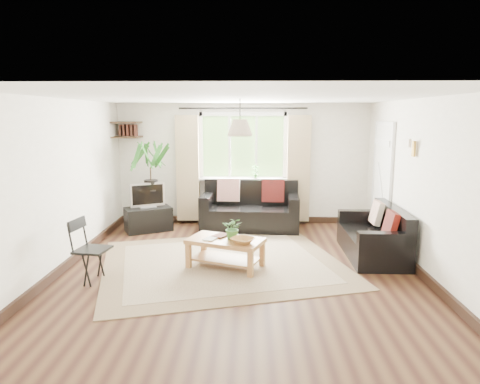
{
  "coord_description": "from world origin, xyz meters",
  "views": [
    {
      "loc": [
        0.16,
        -5.8,
        2.17
      ],
      "look_at": [
        0.0,
        0.4,
        1.05
      ],
      "focal_mm": 32.0,
      "sensor_mm": 36.0,
      "label": 1
    }
  ],
  "objects_px": {
    "sofa_back": "(250,207)",
    "palm_stand": "(151,186)",
    "coffee_table": "(226,253)",
    "sofa_right": "(372,233)",
    "tv_stand": "(148,219)",
    "folding_chair": "(93,251)"
  },
  "relations": [
    {
      "from": "sofa_back",
      "to": "palm_stand",
      "type": "distance_m",
      "value": 1.93
    },
    {
      "from": "sofa_back",
      "to": "palm_stand",
      "type": "height_order",
      "value": "palm_stand"
    },
    {
      "from": "coffee_table",
      "to": "palm_stand",
      "type": "bearing_deg",
      "value": 126.28
    },
    {
      "from": "sofa_right",
      "to": "tv_stand",
      "type": "xyz_separation_m",
      "value": [
        -3.83,
        1.38,
        -0.14
      ]
    },
    {
      "from": "sofa_right",
      "to": "tv_stand",
      "type": "relative_size",
      "value": 1.87
    },
    {
      "from": "sofa_back",
      "to": "tv_stand",
      "type": "relative_size",
      "value": 2.21
    },
    {
      "from": "palm_stand",
      "to": "sofa_back",
      "type": "bearing_deg",
      "value": 2.07
    },
    {
      "from": "coffee_table",
      "to": "tv_stand",
      "type": "distance_m",
      "value": 2.52
    },
    {
      "from": "sofa_back",
      "to": "folding_chair",
      "type": "xyz_separation_m",
      "value": [
        -2.05,
        -2.72,
        -0.01
      ]
    },
    {
      "from": "sofa_right",
      "to": "tv_stand",
      "type": "distance_m",
      "value": 4.07
    },
    {
      "from": "palm_stand",
      "to": "sofa_right",
      "type": "bearing_deg",
      "value": -21.81
    },
    {
      "from": "sofa_back",
      "to": "coffee_table",
      "type": "relative_size",
      "value": 1.76
    },
    {
      "from": "folding_chair",
      "to": "sofa_back",
      "type": "bearing_deg",
      "value": -28.14
    },
    {
      "from": "sofa_right",
      "to": "palm_stand",
      "type": "height_order",
      "value": "palm_stand"
    },
    {
      "from": "coffee_table",
      "to": "folding_chair",
      "type": "relative_size",
      "value": 1.25
    },
    {
      "from": "palm_stand",
      "to": "folding_chair",
      "type": "xyz_separation_m",
      "value": [
        -0.17,
        -2.66,
        -0.42
      ]
    },
    {
      "from": "tv_stand",
      "to": "folding_chair",
      "type": "bearing_deg",
      "value": -119.82
    },
    {
      "from": "palm_stand",
      "to": "folding_chair",
      "type": "bearing_deg",
      "value": -93.66
    },
    {
      "from": "palm_stand",
      "to": "tv_stand",
      "type": "bearing_deg",
      "value": -109.5
    },
    {
      "from": "sofa_right",
      "to": "palm_stand",
      "type": "xyz_separation_m",
      "value": [
        -3.78,
        1.51,
        0.48
      ]
    },
    {
      "from": "sofa_back",
      "to": "tv_stand",
      "type": "height_order",
      "value": "sofa_back"
    },
    {
      "from": "sofa_back",
      "to": "coffee_table",
      "type": "distance_m",
      "value": 2.2
    }
  ]
}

